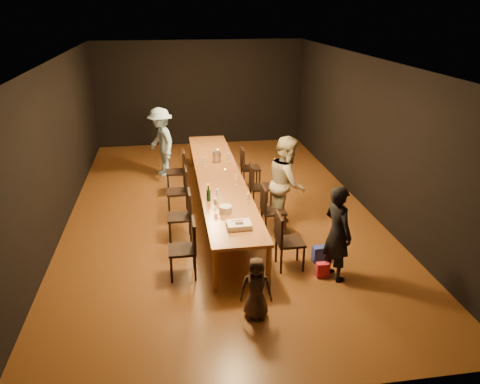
{
  "coord_description": "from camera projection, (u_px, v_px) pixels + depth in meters",
  "views": [
    {
      "loc": [
        -0.94,
        -8.75,
        3.96
      ],
      "look_at": [
        0.18,
        -1.54,
        1.0
      ],
      "focal_mm": 35.0,
      "sensor_mm": 36.0,
      "label": 1
    }
  ],
  "objects": [
    {
      "name": "ice_bucket",
      "position": [
        217.0,
        157.0,
        10.16
      ],
      "size": [
        0.2,
        0.2,
        0.2
      ],
      "primitive_type": "cylinder",
      "rotation": [
        0.0,
        0.0,
        0.09
      ],
      "color": "#B0B1B5",
      "rests_on": "table"
    },
    {
      "name": "tealight_mid",
      "position": [
        225.0,
        170.0,
        9.61
      ],
      "size": [
        0.05,
        0.05,
        0.03
      ],
      "primitive_type": "cylinder",
      "color": "#B2B7B2",
      "rests_on": "table"
    },
    {
      "name": "chair_left_1",
      "position": [
        179.0,
        216.0,
        8.24
      ],
      "size": [
        0.42,
        0.42,
        0.93
      ],
      "primitive_type": null,
      "rotation": [
        0.0,
        0.0,
        1.57
      ],
      "color": "black",
      "rests_on": "ground"
    },
    {
      "name": "tealight_far",
      "position": [
        218.0,
        150.0,
        10.9
      ],
      "size": [
        0.05,
        0.05,
        0.03
      ],
      "primitive_type": "cylinder",
      "color": "#B2B7B2",
      "rests_on": "table"
    },
    {
      "name": "birthday_cake",
      "position": [
        239.0,
        225.0,
        7.17
      ],
      "size": [
        0.38,
        0.31,
        0.09
      ],
      "rotation": [
        0.0,
        0.0,
        0.03
      ],
      "color": "white",
      "rests_on": "table"
    },
    {
      "name": "wineglass_5",
      "position": [
        228.0,
        158.0,
        10.06
      ],
      "size": [
        0.06,
        0.06,
        0.21
      ],
      "primitive_type": null,
      "color": "silver",
      "rests_on": "table"
    },
    {
      "name": "tealight_near",
      "position": [
        245.0,
        222.0,
        7.32
      ],
      "size": [
        0.05,
        0.05,
        0.03
      ],
      "primitive_type": "cylinder",
      "color": "#B2B7B2",
      "rests_on": "table"
    },
    {
      "name": "chair_right_3",
      "position": [
        251.0,
        167.0,
        10.68
      ],
      "size": [
        0.42,
        0.42,
        0.93
      ],
      "primitive_type": null,
      "rotation": [
        0.0,
        0.0,
        -1.57
      ],
      "color": "black",
      "rests_on": "ground"
    },
    {
      "name": "gift_bag_red",
      "position": [
        323.0,
        270.0,
        7.24
      ],
      "size": [
        0.2,
        0.11,
        0.24
      ],
      "primitive_type": "cube",
      "rotation": [
        0.0,
        0.0,
        -0.01
      ],
      "color": "red",
      "rests_on": "ground"
    },
    {
      "name": "ground",
      "position": [
        220.0,
        210.0,
        9.63
      ],
      "size": [
        10.0,
        10.0,
        0.0
      ],
      "primitive_type": "plane",
      "color": "#4E2313",
      "rests_on": "ground"
    },
    {
      "name": "wineglass_1",
      "position": [
        248.0,
        199.0,
        7.96
      ],
      "size": [
        0.06,
        0.06,
        0.21
      ],
      "primitive_type": null,
      "color": "beige",
      "rests_on": "table"
    },
    {
      "name": "woman_birthday",
      "position": [
        337.0,
        233.0,
        7.0
      ],
      "size": [
        0.52,
        0.64,
        1.51
      ],
      "primitive_type": "imported",
      "rotation": [
        0.0,
        0.0,
        1.91
      ],
      "color": "black",
      "rests_on": "ground"
    },
    {
      "name": "chair_right_0",
      "position": [
        290.0,
        241.0,
        7.38
      ],
      "size": [
        0.42,
        0.42,
        0.93
      ],
      "primitive_type": null,
      "rotation": [
        0.0,
        0.0,
        -1.57
      ],
      "color": "black",
      "rests_on": "ground"
    },
    {
      "name": "wineglass_4",
      "position": [
        204.0,
        162.0,
        9.81
      ],
      "size": [
        0.06,
        0.06,
        0.21
      ],
      "primitive_type": null,
      "color": "silver",
      "rests_on": "table"
    },
    {
      "name": "gift_bag_blue",
      "position": [
        319.0,
        254.0,
        7.67
      ],
      "size": [
        0.23,
        0.16,
        0.27
      ],
      "primitive_type": "cube",
      "rotation": [
        0.0,
        0.0,
        0.09
      ],
      "color": "#2739AA",
      "rests_on": "ground"
    },
    {
      "name": "room_shell",
      "position": [
        218.0,
        110.0,
        8.85
      ],
      "size": [
        6.04,
        10.04,
        3.02
      ],
      "color": "black",
      "rests_on": "ground"
    },
    {
      "name": "table",
      "position": [
        219.0,
        178.0,
        9.37
      ],
      "size": [
        0.9,
        6.0,
        0.75
      ],
      "color": "brown",
      "rests_on": "ground"
    },
    {
      "name": "chair_left_0",
      "position": [
        182.0,
        249.0,
        7.14
      ],
      "size": [
        0.42,
        0.42,
        0.93
      ],
      "primitive_type": null,
      "rotation": [
        0.0,
        0.0,
        1.57
      ],
      "color": "black",
      "rests_on": "ground"
    },
    {
      "name": "chair_right_2",
      "position": [
        261.0,
        186.0,
        9.58
      ],
      "size": [
        0.42,
        0.42,
        0.93
      ],
      "primitive_type": null,
      "rotation": [
        0.0,
        0.0,
        -1.57
      ],
      "color": "black",
      "rests_on": "ground"
    },
    {
      "name": "plate_stack",
      "position": [
        226.0,
        209.0,
        7.67
      ],
      "size": [
        0.26,
        0.26,
        0.12
      ],
      "primitive_type": "cylinder",
      "rotation": [
        0.0,
        0.0,
        -0.23
      ],
      "color": "white",
      "rests_on": "table"
    },
    {
      "name": "wineglass_2",
      "position": [
        217.0,
        195.0,
        8.14
      ],
      "size": [
        0.06,
        0.06,
        0.21
      ],
      "primitive_type": null,
      "color": "silver",
      "rests_on": "table"
    },
    {
      "name": "chair_left_2",
      "position": [
        177.0,
        191.0,
        9.34
      ],
      "size": [
        0.42,
        0.42,
        0.93
      ],
      "primitive_type": null,
      "rotation": [
        0.0,
        0.0,
        1.57
      ],
      "color": "black",
      "rests_on": "ground"
    },
    {
      "name": "chair_left_3",
      "position": [
        176.0,
        171.0,
        10.44
      ],
      "size": [
        0.42,
        0.42,
        0.93
      ],
      "primitive_type": null,
      "rotation": [
        0.0,
        0.0,
        1.57
      ],
      "color": "black",
      "rests_on": "ground"
    },
    {
      "name": "champagne_bottle",
      "position": [
        209.0,
        192.0,
        8.11
      ],
      "size": [
        0.08,
        0.08,
        0.31
      ],
      "primitive_type": null,
      "rotation": [
        0.0,
        0.0,
        -0.06
      ],
      "color": "black",
      "rests_on": "table"
    },
    {
      "name": "wineglass_0",
      "position": [
        215.0,
        204.0,
        7.76
      ],
      "size": [
        0.06,
        0.06,
        0.21
      ],
      "primitive_type": null,
      "color": "beige",
      "rests_on": "table"
    },
    {
      "name": "child",
      "position": [
        256.0,
        288.0,
        6.19
      ],
      "size": [
        0.48,
        0.36,
        0.89
      ],
      "primitive_type": "imported",
      "rotation": [
        0.0,
        0.0,
        -0.19
      ],
      "color": "#3C2C21",
      "rests_on": "ground"
    },
    {
      "name": "woman_tan",
      "position": [
        287.0,
        183.0,
        8.61
      ],
      "size": [
        0.85,
        0.99,
        1.76
      ],
      "primitive_type": "imported",
      "rotation": [
        0.0,
        0.0,
        1.33
      ],
      "color": "#B7AC89",
      "rests_on": "ground"
    },
    {
      "name": "chair_right_1",
      "position": [
        274.0,
        210.0,
        8.48
      ],
      "size": [
        0.42,
        0.42,
        0.93
      ],
      "primitive_type": null,
      "rotation": [
        0.0,
        0.0,
        -1.57
      ],
      "color": "black",
      "rests_on": "ground"
    },
    {
      "name": "wineglass_3",
      "position": [
        236.0,
        180.0,
        8.84
      ],
      "size": [
        0.06,
        0.06,
        0.21
      ],
      "primitive_type": null,
      "color": "beige",
      "rests_on": "table"
    },
    {
      "name": "man_blue",
      "position": [
        161.0,
        142.0,
        11.28
      ],
      "size": [
        0.98,
        1.23,
        1.67
      ],
      "primitive_type": "imported",
      "rotation": [
        0.0,
        0.0,
        -1.19
      ],
      "color": "#9CCDF1",
      "rests_on": "ground"
    }
  ]
}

